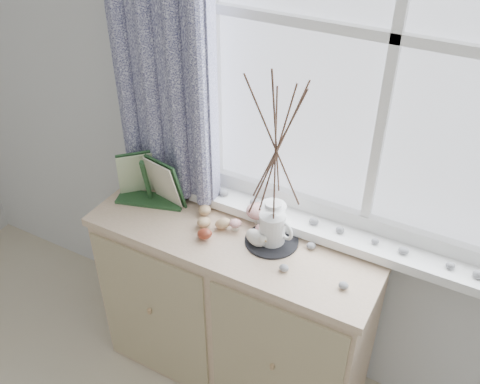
{
  "coord_description": "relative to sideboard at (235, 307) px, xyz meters",
  "views": [
    {
      "loc": [
        0.65,
        0.34,
        2.22
      ],
      "look_at": [
        -0.1,
        1.7,
        1.1
      ],
      "focal_mm": 40.0,
      "sensor_mm": 36.0,
      "label": 1
    }
  ],
  "objects": [
    {
      "name": "wooden_eggs",
      "position": [
        -0.11,
        -0.01,
        0.45
      ],
      "size": [
        0.16,
        0.17,
        0.06
      ],
      "color": "tan",
      "rests_on": "sideboard"
    },
    {
      "name": "twig_pitcher",
      "position": [
        0.15,
        0.03,
        0.87
      ],
      "size": [
        0.36,
        0.36,
        0.77
      ],
      "rotation": [
        0.0,
        0.0,
        -0.43
      ],
      "color": "silver",
      "rests_on": "crocheted_doily"
    },
    {
      "name": "sideboard_pebbles",
      "position": [
        0.31,
        0.0,
        0.44
      ],
      "size": [
        0.34,
        0.23,
        0.03
      ],
      "color": "#99999B",
      "rests_on": "sideboard"
    },
    {
      "name": "toadstool_cluster",
      "position": [
        0.06,
        0.08,
        0.48
      ],
      "size": [
        0.18,
        0.15,
        0.09
      ],
      "color": "silver",
      "rests_on": "sideboard"
    },
    {
      "name": "sideboard",
      "position": [
        0.0,
        0.0,
        0.0
      ],
      "size": [
        1.2,
        0.45,
        0.85
      ],
      "color": "beige",
      "rests_on": "ground"
    },
    {
      "name": "songbird_figurine",
      "position": [
        0.1,
        -0.01,
        0.46
      ],
      "size": [
        0.14,
        0.11,
        0.07
      ],
      "primitive_type": null,
      "rotation": [
        0.0,
        0.0,
        -0.4
      ],
      "color": "white",
      "rests_on": "sideboard"
    },
    {
      "name": "crocheted_doily",
      "position": [
        0.15,
        0.03,
        0.43
      ],
      "size": [
        0.21,
        0.21,
        0.01
      ],
      "primitive_type": "cylinder",
      "color": "black",
      "rests_on": "sideboard"
    },
    {
      "name": "botanical_book",
      "position": [
        -0.42,
        -0.01,
        0.54
      ],
      "size": [
        0.36,
        0.22,
        0.24
      ],
      "primitive_type": null,
      "rotation": [
        0.0,
        0.0,
        0.3
      ],
      "color": "#204323",
      "rests_on": "sideboard"
    }
  ]
}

